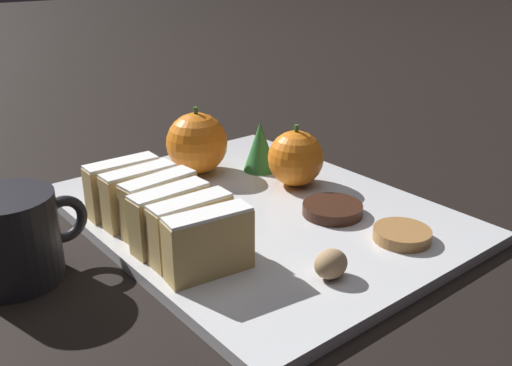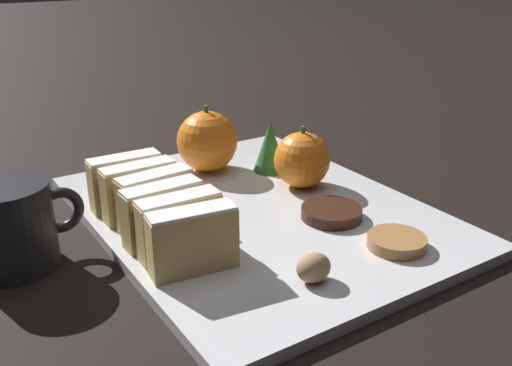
{
  "view_description": "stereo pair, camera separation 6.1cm",
  "coord_description": "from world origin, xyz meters",
  "px_view_note": "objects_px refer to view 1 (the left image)",
  "views": [
    {
      "loc": [
        -0.36,
        -0.44,
        0.28
      ],
      "look_at": [
        0.0,
        0.0,
        0.04
      ],
      "focal_mm": 40.0,
      "sensor_mm": 36.0,
      "label": 1
    },
    {
      "loc": [
        -0.31,
        -0.48,
        0.28
      ],
      "look_at": [
        0.0,
        0.0,
        0.04
      ],
      "focal_mm": 40.0,
      "sensor_mm": 36.0,
      "label": 2
    }
  ],
  "objects_px": {
    "chocolate_cookie": "(332,209)",
    "coffee_mug": "(13,238)",
    "orange_far": "(197,143)",
    "walnut": "(331,264)",
    "orange_near": "(296,158)"
  },
  "relations": [
    {
      "from": "chocolate_cookie",
      "to": "coffee_mug",
      "type": "relative_size",
      "value": 0.58
    },
    {
      "from": "orange_far",
      "to": "chocolate_cookie",
      "type": "height_order",
      "value": "orange_far"
    },
    {
      "from": "walnut",
      "to": "coffee_mug",
      "type": "xyz_separation_m",
      "value": [
        -0.21,
        0.19,
        0.02
      ]
    },
    {
      "from": "walnut",
      "to": "orange_far",
      "type": "bearing_deg",
      "value": 79.79
    },
    {
      "from": "orange_near",
      "to": "chocolate_cookie",
      "type": "height_order",
      "value": "orange_near"
    },
    {
      "from": "orange_near",
      "to": "orange_far",
      "type": "relative_size",
      "value": 0.88
    },
    {
      "from": "chocolate_cookie",
      "to": "coffee_mug",
      "type": "height_order",
      "value": "coffee_mug"
    },
    {
      "from": "orange_near",
      "to": "chocolate_cookie",
      "type": "distance_m",
      "value": 0.1
    },
    {
      "from": "chocolate_cookie",
      "to": "coffee_mug",
      "type": "xyz_separation_m",
      "value": [
        -0.3,
        0.1,
        0.02
      ]
    },
    {
      "from": "walnut",
      "to": "chocolate_cookie",
      "type": "height_order",
      "value": "walnut"
    },
    {
      "from": "orange_far",
      "to": "walnut",
      "type": "height_order",
      "value": "orange_far"
    },
    {
      "from": "walnut",
      "to": "coffee_mug",
      "type": "relative_size",
      "value": 0.28
    },
    {
      "from": "orange_near",
      "to": "orange_far",
      "type": "distance_m",
      "value": 0.13
    },
    {
      "from": "orange_near",
      "to": "walnut",
      "type": "height_order",
      "value": "orange_near"
    },
    {
      "from": "orange_near",
      "to": "orange_far",
      "type": "bearing_deg",
      "value": 122.1
    }
  ]
}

